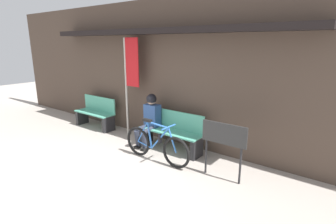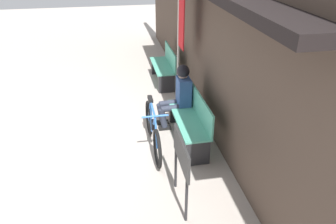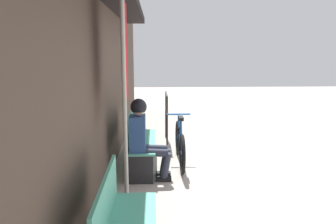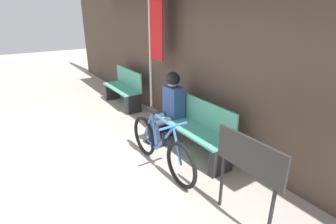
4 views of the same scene
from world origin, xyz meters
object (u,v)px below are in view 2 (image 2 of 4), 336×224
banner_pole (180,31)px  person_seated (179,92)px  park_bench_far (164,68)px  bicycle (153,130)px  park_bench_near (191,120)px  signboard (181,158)px

banner_pole → person_seated: bearing=-13.2°
park_bench_far → banner_pole: (1.29, 0.08, 1.20)m
bicycle → person_seated: size_ratio=1.33×
person_seated → bicycle: bearing=-41.1°
banner_pole → park_bench_near: bearing=-3.5°
bicycle → banner_pole: 2.01m
park_bench_near → signboard: signboard is taller
park_bench_near → park_bench_far: bearing=-179.9°
bicycle → signboard: bearing=7.4°
signboard → banner_pole: bearing=168.2°
park_bench_near → person_seated: bearing=-168.9°
banner_pole → signboard: banner_pole is taller
person_seated → park_bench_near: bearing=11.1°
person_seated → signboard: person_seated is taller
park_bench_near → banner_pole: 1.74m
park_bench_near → park_bench_far: 2.57m
park_bench_near → park_bench_far: same height
person_seated → banner_pole: banner_pole is taller
bicycle → banner_pole: banner_pole is taller
bicycle → banner_pole: size_ratio=0.66×
park_bench_near → bicycle: park_bench_near is taller
bicycle → park_bench_far: bearing=166.2°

